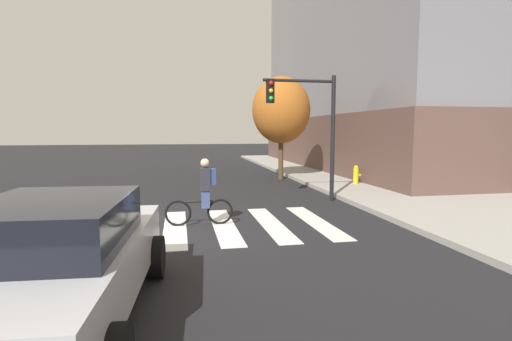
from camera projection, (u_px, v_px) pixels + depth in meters
ground_plane at (177, 228)px, 9.65m from camera, size 120.00×120.00×0.00m
sidewalk at (486, 211)px, 11.30m from camera, size 6.50×50.00×0.15m
crosswalk_stripes at (200, 227)px, 9.75m from camera, size 6.59×3.84×0.01m
sedan_near at (58, 261)px, 4.74m from camera, size 2.40×4.71×1.59m
cyclist at (204, 192)px, 9.88m from camera, size 1.71×0.36×1.69m
traffic_light_near at (309, 116)px, 12.96m from camera, size 2.47×0.28×4.20m
fire_hydrant at (356, 175)px, 16.54m from camera, size 0.33×0.22×0.78m
street_tree_near at (281, 110)px, 19.00m from camera, size 2.80×2.80×4.99m
corner_building at (445, 59)px, 25.06m from camera, size 18.07×21.86×14.01m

